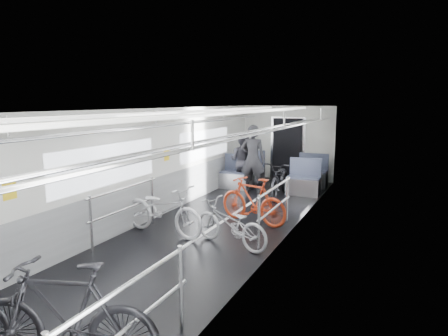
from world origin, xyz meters
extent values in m
cube|color=black|center=(0.00, 0.00, 0.00)|extent=(3.00, 14.00, 0.01)
cube|color=white|center=(0.00, 0.00, 2.40)|extent=(3.00, 14.00, 0.02)
cube|color=silver|center=(-1.50, 0.00, 1.20)|extent=(0.02, 14.00, 2.40)
cube|color=silver|center=(1.50, 0.00, 1.20)|extent=(0.02, 14.00, 2.40)
cube|color=silver|center=(0.00, 7.00, 1.20)|extent=(3.00, 0.02, 2.40)
cube|color=white|center=(0.00, 0.00, 0.01)|extent=(0.08, 13.80, 0.01)
cube|color=gray|center=(-1.47, 0.00, 0.45)|extent=(0.01, 13.90, 0.90)
cube|color=gray|center=(1.47, 0.00, 0.45)|extent=(0.01, 13.90, 0.90)
cube|color=white|center=(-1.47, 0.00, 1.40)|extent=(0.01, 10.80, 0.75)
cube|color=white|center=(1.47, 0.00, 1.40)|extent=(0.01, 10.80, 0.75)
cube|color=white|center=(-0.55, 0.00, 2.34)|extent=(0.14, 13.40, 0.05)
cube|color=white|center=(0.55, 0.00, 2.34)|extent=(0.14, 13.40, 0.05)
cube|color=black|center=(0.00, 6.94, 1.00)|extent=(0.95, 0.10, 2.00)
imported|color=silver|center=(-0.70, 0.63, 0.49)|extent=(1.93, 0.90, 0.98)
imported|color=black|center=(0.63, -3.12, 0.55)|extent=(1.91, 1.04, 1.11)
imported|color=#A9A9AE|center=(0.73, 0.55, 0.42)|extent=(1.67, 0.97, 0.83)
imported|color=#BD3517|center=(0.63, 2.00, 0.49)|extent=(1.71, 0.90, 0.99)
imported|color=black|center=(0.48, 4.54, 0.48)|extent=(0.76, 1.88, 0.97)
imported|color=black|center=(-0.35, 4.64, 0.96)|extent=(0.73, 0.50, 1.92)
imported|color=#2D2C34|center=(-0.85, 5.13, 0.82)|extent=(0.85, 0.70, 1.63)
camera|label=1|loc=(3.41, -5.67, 2.55)|focal=32.00mm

